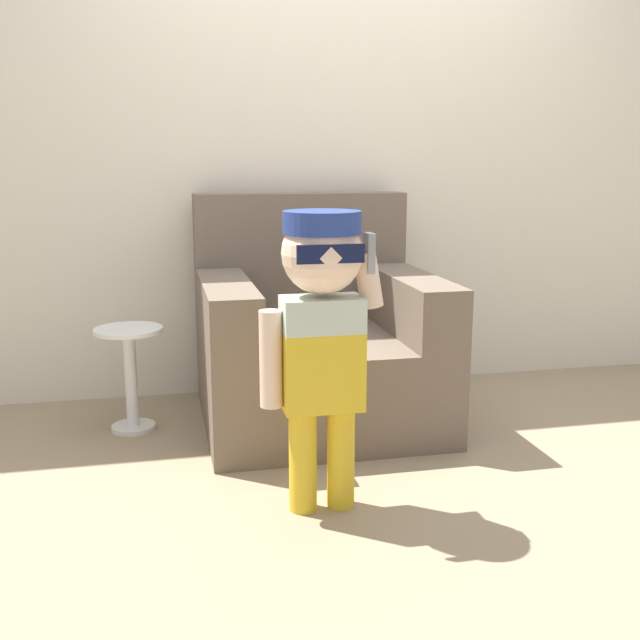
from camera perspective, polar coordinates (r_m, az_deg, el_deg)
ground_plane at (r=3.42m, az=4.31°, el=-8.27°), size 10.00×10.00×0.00m
wall_back at (r=3.93m, az=1.43°, el=13.73°), size 10.00×0.05×2.60m
armchair at (r=3.47m, az=-0.31°, el=-2.01°), size 1.05×1.01×1.03m
person_child at (r=2.47m, az=0.10°, el=0.36°), size 0.42×0.32×1.03m
side_table at (r=3.43m, az=-14.25°, el=-3.61°), size 0.30×0.30×0.47m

